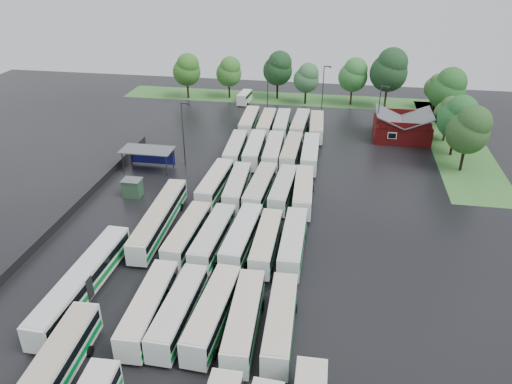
# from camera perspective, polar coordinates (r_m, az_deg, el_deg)

# --- Properties ---
(ground) EXTENTS (160.00, 160.00, 0.00)m
(ground) POSITION_cam_1_polar(r_m,az_deg,el_deg) (59.62, -3.89, -7.20)
(ground) COLOR black
(ground) RESTS_ON ground
(brick_building) EXTENTS (10.07, 8.60, 5.39)m
(brick_building) POSITION_cam_1_polar(r_m,az_deg,el_deg) (96.56, 16.31, 6.89)
(brick_building) COLOR maroon
(brick_building) RESTS_ON ground
(wash_shed) EXTENTS (8.20, 4.20, 3.58)m
(wash_shed) POSITION_cam_1_polar(r_m,az_deg,el_deg) (81.65, -12.21, 4.53)
(wash_shed) COLOR #2D2D30
(wash_shed) RESTS_ON ground
(utility_hut) EXTENTS (2.70, 2.20, 2.62)m
(utility_hut) POSITION_cam_1_polar(r_m,az_deg,el_deg) (74.09, -13.93, 0.49)
(utility_hut) COLOR #27482E
(utility_hut) RESTS_ON ground
(grass_strip_north) EXTENTS (80.00, 10.00, 0.01)m
(grass_strip_north) POSITION_cam_1_polar(r_m,az_deg,el_deg) (117.84, 4.45, 10.54)
(grass_strip_north) COLOR #376E2C
(grass_strip_north) RESTS_ON ground
(grass_strip_east) EXTENTS (10.00, 50.00, 0.01)m
(grass_strip_east) POSITION_cam_1_polar(r_m,az_deg,el_deg) (98.92, 21.92, 5.32)
(grass_strip_east) COLOR #376E2C
(grass_strip_east) RESTS_ON ground
(west_fence) EXTENTS (0.10, 50.00, 1.20)m
(west_fence) POSITION_cam_1_polar(r_m,az_deg,el_deg) (73.35, -19.54, -1.26)
(west_fence) COLOR #2D2D30
(west_fence) RESTS_ON ground
(bus_r1c0) EXTENTS (2.89, 11.97, 3.31)m
(bus_r1c0) POSITION_cam_1_polar(r_m,az_deg,el_deg) (50.30, -12.13, -12.76)
(bus_r1c0) COLOR silver
(bus_r1c0) RESTS_ON ground
(bus_r1c1) EXTENTS (2.76, 11.63, 3.22)m
(bus_r1c1) POSITION_cam_1_polar(r_m,az_deg,el_deg) (49.49, -8.82, -13.25)
(bus_r1c1) COLOR silver
(bus_r1c1) RESTS_ON ground
(bus_r1c2) EXTENTS (3.12, 12.03, 3.32)m
(bus_r1c2) POSITION_cam_1_polar(r_m,az_deg,el_deg) (48.83, -4.96, -13.56)
(bus_r1c2) COLOR silver
(bus_r1c2) RESTS_ON ground
(bus_r1c3) EXTENTS (3.04, 12.01, 3.32)m
(bus_r1c3) POSITION_cam_1_polar(r_m,az_deg,el_deg) (47.96, -1.36, -14.34)
(bus_r1c3) COLOR silver
(bus_r1c3) RESTS_ON ground
(bus_r1c4) EXTENTS (2.85, 11.68, 3.23)m
(bus_r1c4) POSITION_cam_1_polar(r_m,az_deg,el_deg) (47.79, 2.82, -14.62)
(bus_r1c4) COLOR silver
(bus_r1c4) RESTS_ON ground
(bus_r2c0) EXTENTS (2.95, 11.80, 3.26)m
(bus_r2c0) POSITION_cam_1_polar(r_m,az_deg,el_deg) (60.59, -7.84, -4.78)
(bus_r2c0) COLOR silver
(bus_r2c0) RESTS_ON ground
(bus_r2c1) EXTENTS (3.08, 11.96, 3.30)m
(bus_r2c1) POSITION_cam_1_polar(r_m,az_deg,el_deg) (59.61, -4.93, -5.16)
(bus_r2c1) COLOR silver
(bus_r2c1) RESTS_ON ground
(bus_r2c2) EXTENTS (3.09, 12.05, 3.32)m
(bus_r2c2) POSITION_cam_1_polar(r_m,az_deg,el_deg) (59.44, -1.63, -5.14)
(bus_r2c2) COLOR silver
(bus_r2c2) RESTS_ON ground
(bus_r2c3) EXTENTS (2.47, 11.43, 3.18)m
(bus_r2c3) POSITION_cam_1_polar(r_m,az_deg,el_deg) (58.62, 1.19, -5.74)
(bus_r2c3) COLOR silver
(bus_r2c3) RESTS_ON ground
(bus_r2c4) EXTENTS (2.66, 11.91, 3.31)m
(bus_r2c4) POSITION_cam_1_polar(r_m,az_deg,el_deg) (58.63, 4.25, -5.73)
(bus_r2c4) COLOR silver
(bus_r2c4) RESTS_ON ground
(bus_r3c0) EXTENTS (2.95, 11.97, 3.31)m
(bus_r3c0) POSITION_cam_1_polar(r_m,az_deg,el_deg) (72.29, -4.69, 1.00)
(bus_r3c0) COLOR silver
(bus_r3c0) RESTS_ON ground
(bus_r3c1) EXTENTS (2.91, 11.61, 3.21)m
(bus_r3c1) POSITION_cam_1_polar(r_m,az_deg,el_deg) (71.26, -2.16, 0.63)
(bus_r3c1) COLOR silver
(bus_r3c1) RESTS_ON ground
(bus_r3c2) EXTENTS (3.12, 12.14, 3.35)m
(bus_r3c2) POSITION_cam_1_polar(r_m,az_deg,el_deg) (70.63, 0.50, 0.46)
(bus_r3c2) COLOR silver
(bus_r3c2) RESTS_ON ground
(bus_r3c3) EXTENTS (2.90, 11.60, 3.21)m
(bus_r3c3) POSITION_cam_1_polar(r_m,az_deg,el_deg) (70.56, 3.10, 0.32)
(bus_r3c3) COLOR silver
(bus_r3c3) RESTS_ON ground
(bus_r3c4) EXTENTS (3.08, 12.01, 3.31)m
(bus_r3c4) POSITION_cam_1_polar(r_m,az_deg,el_deg) (70.04, 5.42, 0.07)
(bus_r3c4) COLOR silver
(bus_r3c4) RESTS_ON ground
(bus_r4c0) EXTENTS (3.07, 11.86, 3.27)m
(bus_r4c0) POSITION_cam_1_polar(r_m,az_deg,el_deg) (83.86, -2.36, 4.88)
(bus_r4c0) COLOR silver
(bus_r4c0) RESTS_ON ground
(bus_r4c1) EXTENTS (2.99, 12.07, 3.33)m
(bus_r4c1) POSITION_cam_1_polar(r_m,az_deg,el_deg) (83.64, -0.16, 4.86)
(bus_r4c1) COLOR silver
(bus_r4c1) RESTS_ON ground
(bus_r4c2) EXTENTS (2.95, 12.13, 3.35)m
(bus_r4c2) POSITION_cam_1_polar(r_m,az_deg,el_deg) (83.01, 2.00, 4.68)
(bus_r4c2) COLOR silver
(bus_r4c2) RESTS_ON ground
(bus_r4c3) EXTENTS (2.67, 11.86, 3.29)m
(bus_r4c3) POSITION_cam_1_polar(r_m,az_deg,el_deg) (83.04, 4.06, 4.61)
(bus_r4c3) COLOR silver
(bus_r4c3) RESTS_ON ground
(bus_r4c4) EXTENTS (2.84, 12.14, 3.36)m
(bus_r4c4) POSITION_cam_1_polar(r_m,az_deg,el_deg) (82.47, 6.22, 4.38)
(bus_r4c4) COLOR silver
(bus_r4c4) RESTS_ON ground
(bus_r5c0) EXTENTS (2.95, 11.83, 3.27)m
(bus_r5c0) POSITION_cam_1_polar(r_m,az_deg,el_deg) (96.91, -0.78, 8.03)
(bus_r5c0) COLOR silver
(bus_r5c0) RESTS_ON ground
(bus_r5c1) EXTENTS (2.72, 11.57, 3.21)m
(bus_r5c1) POSITION_cam_1_polar(r_m,az_deg,el_deg) (95.94, 1.22, 7.80)
(bus_r5c1) COLOR silver
(bus_r5c1) RESTS_ON ground
(bus_r5c2) EXTENTS (2.85, 11.69, 3.23)m
(bus_r5c2) POSITION_cam_1_polar(r_m,az_deg,el_deg) (95.63, 2.97, 7.71)
(bus_r5c2) COLOR silver
(bus_r5c2) RESTS_ON ground
(bus_r5c3) EXTENTS (2.84, 11.84, 3.28)m
(bus_r5c3) POSITION_cam_1_polar(r_m,az_deg,el_deg) (95.58, 5.05, 7.65)
(bus_r5c3) COLOR silver
(bus_r5c3) RESTS_ON ground
(bus_r5c4) EXTENTS (3.01, 11.70, 3.23)m
(bus_r5c4) POSITION_cam_1_polar(r_m,az_deg,el_deg) (94.97, 6.92, 7.41)
(bus_r5c4) COLOR silver
(bus_r5c4) RESTS_ON ground
(artic_bus_west_b) EXTENTS (2.97, 17.40, 3.22)m
(artic_bus_west_b) POSITION_cam_1_polar(r_m,az_deg,el_deg) (64.47, -11.00, -2.95)
(artic_bus_west_b) COLOR silver
(artic_bus_west_b) RESTS_ON ground
(artic_bus_west_c) EXTENTS (2.93, 17.86, 3.30)m
(artic_bus_west_c) POSITION_cam_1_polar(r_m,az_deg,el_deg) (55.33, -19.19, -9.64)
(artic_bus_west_c) COLOR silver
(artic_bus_west_c) RESTS_ON ground
(minibus) EXTENTS (2.60, 5.91, 2.52)m
(minibus) POSITION_cam_1_polar(r_m,az_deg,el_deg) (114.03, -1.31, 10.78)
(minibus) COLOR white
(minibus) RESTS_ON ground
(tree_north_0) EXTENTS (6.30, 6.30, 10.43)m
(tree_north_0) POSITION_cam_1_polar(r_m,az_deg,el_deg) (117.44, -7.88, 13.71)
(tree_north_0) COLOR black
(tree_north_0) RESTS_ON ground
(tree_north_1) EXTENTS (5.82, 5.82, 9.64)m
(tree_north_1) POSITION_cam_1_polar(r_m,az_deg,el_deg) (116.95, -3.07, 13.60)
(tree_north_1) COLOR black
(tree_north_1) RESTS_ON ground
(tree_north_2) EXTENTS (6.66, 6.66, 11.03)m
(tree_north_2) POSITION_cam_1_polar(r_m,az_deg,el_deg) (116.16, 2.58, 13.97)
(tree_north_2) COLOR black
(tree_north_2) RESTS_ON ground
(tree_north_3) EXTENTS (5.58, 5.58, 9.25)m
(tree_north_3) POSITION_cam_1_polar(r_m,az_deg,el_deg) (112.89, 5.84, 12.87)
(tree_north_3) COLOR black
(tree_north_3) RESTS_ON ground
(tree_north_4) EXTENTS (6.35, 6.35, 10.51)m
(tree_north_4) POSITION_cam_1_polar(r_m,az_deg,el_deg) (113.70, 11.11, 13.04)
(tree_north_4) COLOR black
(tree_north_4) RESTS_ON ground
(tree_north_5) EXTENTS (7.95, 7.95, 13.16)m
(tree_north_5) POSITION_cam_1_polar(r_m,az_deg,el_deg) (112.34, 15.05, 13.36)
(tree_north_5) COLOR #392719
(tree_north_5) RESTS_ON ground
(tree_north_6) EXTENTS (4.77, 4.77, 7.90)m
(tree_north_6) POSITION_cam_1_polar(r_m,az_deg,el_deg) (115.37, 19.92, 11.28)
(tree_north_6) COLOR black
(tree_north_6) RESTS_ON ground
(tree_east_0) EXTENTS (6.59, 6.59, 10.91)m
(tree_east_0) POSITION_cam_1_polar(r_m,az_deg,el_deg) (84.39, 23.24, 6.58)
(tree_east_0) COLOR black
(tree_east_0) RESTS_ON ground
(tree_east_1) EXTENTS (6.43, 6.43, 10.66)m
(tree_east_1) POSITION_cam_1_polar(r_m,az_deg,el_deg) (90.29, 22.15, 7.94)
(tree_east_1) COLOR black
(tree_east_1) RESTS_ON ground
(tree_east_2) EXTENTS (5.15, 5.15, 8.53)m
(tree_east_2) POSITION_cam_1_polar(r_m,az_deg,el_deg) (96.98, 21.23, 8.49)
(tree_east_2) COLOR #332319
(tree_east_2) RESTS_ON ground
(tree_east_3) EXTENTS (7.09, 7.09, 11.74)m
(tree_east_3) POSITION_cam_1_polar(r_m,az_deg,el_deg) (104.56, 21.12, 10.97)
(tree_east_3) COLOR black
(tree_east_3) RESTS_ON ground
(tree_east_4) EXTENTS (5.17, 5.17, 8.57)m
(tree_east_4) POSITION_cam_1_polar(r_m,az_deg,el_deg) (115.00, 20.61, 11.35)
(tree_east_4) COLOR black
(tree_east_4) RESTS_ON ground
(lamp_post_ne) EXTENTS (1.58, 0.31, 10.26)m
(lamp_post_ne) POSITION_cam_1_polar(r_m,az_deg,el_deg) (93.26, 13.93, 9.15)
(lamp_post_ne) COLOR #2D2D30
(lamp_post_ne) RESTS_ON ground
(lamp_post_nw) EXTENTS (1.64, 0.32, 10.66)m
(lamp_post_nw) POSITION_cam_1_polar(r_m,az_deg,el_deg) (80.71, -8.25, 7.04)
(lamp_post_nw) COLOR #2D2D30
(lamp_post_nw) RESTS_ON ground
(lamp_post_back_w) EXTENTS (1.62, 0.31, 10.50)m
(lamp_post_back_w) POSITION_cam_1_polar(r_m,az_deg,el_deg) (107.47, 1.42, 12.35)
(lamp_post_back_w) COLOR #2D2D30
(lamp_post_back_w) RESTS_ON ground
(lamp_post_back_e) EXTENTS (1.58, 0.31, 10.26)m
(lamp_post_back_e) POSITION_cam_1_polar(r_m,az_deg,el_deg) (106.11, 7.74, 11.85)
(lamp_post_back_e) COLOR #2D2D30
(lamp_post_back_e) RESTS_ON ground
(puddle_2) EXTENTS (5.17, 5.17, 0.01)m
(puddle_2) POSITION_cam_1_polar(r_m,az_deg,el_deg) (62.46, -12.90, -6.14)
(puddle_2) COLOR black
(puddle_2) RESTS_ON ground
(puddle_3) EXTENTS (3.46, 3.46, 0.01)m
(puddle_3) POSITION_cam_1_polar(r_m,az_deg,el_deg) (55.12, 0.25, -10.38)
(puddle_3) COLOR black
(puddle_3) RESTS_ON ground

